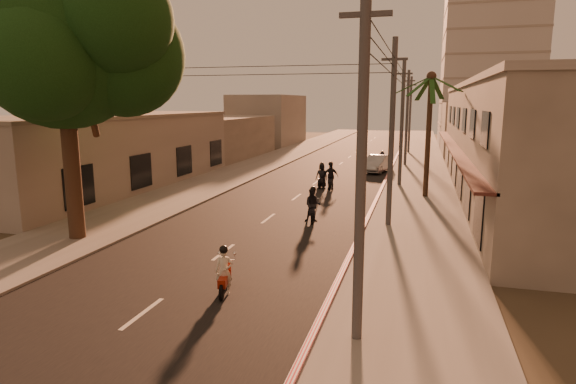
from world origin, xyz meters
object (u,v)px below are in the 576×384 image
(palm_tree, at_px, (431,84))
(scooter_mid_a, at_px, (313,206))
(scooter_red, at_px, (224,272))
(broadleaf_tree, at_px, (72,43))
(scooter_far_a, at_px, (322,176))
(parked_car, at_px, (377,164))
(scooter_far_b, at_px, (382,160))
(scooter_mid_b, at_px, (331,177))

(palm_tree, distance_m, scooter_mid_a, 11.59)
(scooter_mid_a, bearing_deg, scooter_red, -102.32)
(broadleaf_tree, height_order, scooter_mid_a, broadleaf_tree)
(broadleaf_tree, distance_m, scooter_red, 12.11)
(palm_tree, distance_m, scooter_red, 20.10)
(broadleaf_tree, xyz_separation_m, scooter_far_a, (7.46, 15.81, -7.66))
(broadleaf_tree, bearing_deg, parked_car, 66.77)
(parked_car, bearing_deg, broadleaf_tree, -101.82)
(scooter_far_b, bearing_deg, broadleaf_tree, -125.08)
(scooter_mid_a, bearing_deg, parked_car, 76.58)
(broadleaf_tree, distance_m, palm_tree, 20.18)
(scooter_red, height_order, scooter_mid_a, scooter_mid_a)
(broadleaf_tree, bearing_deg, scooter_mid_b, 62.09)
(scooter_red, relative_size, scooter_mid_a, 0.88)
(scooter_red, bearing_deg, scooter_mid_b, 78.23)
(palm_tree, xyz_separation_m, scooter_far_a, (-7.15, 1.96, -6.33))
(palm_tree, relative_size, scooter_mid_a, 4.41)
(scooter_red, relative_size, scooter_mid_b, 0.83)
(palm_tree, distance_m, parked_car, 13.22)
(scooter_red, distance_m, scooter_mid_a, 10.07)
(scooter_far_a, bearing_deg, scooter_mid_a, -78.58)
(broadleaf_tree, distance_m, scooter_mid_b, 19.04)
(palm_tree, bearing_deg, broadleaf_tree, -136.52)
(scooter_mid_a, relative_size, scooter_mid_b, 0.94)
(scooter_red, height_order, scooter_far_b, scooter_red)
(scooter_mid_b, bearing_deg, broadleaf_tree, -124.95)
(scooter_mid_a, bearing_deg, scooter_far_a, 90.29)
(scooter_mid_a, height_order, scooter_mid_b, scooter_mid_b)
(palm_tree, distance_m, scooter_mid_b, 9.13)
(scooter_mid_a, xyz_separation_m, scooter_far_b, (1.81, 21.47, -0.10))
(palm_tree, height_order, scooter_mid_b, palm_tree)
(scooter_mid_a, height_order, scooter_far_b, scooter_mid_a)
(palm_tree, relative_size, scooter_far_b, 5.13)
(palm_tree, xyz_separation_m, scooter_red, (-6.28, -17.98, -6.43))
(palm_tree, relative_size, scooter_red, 5.02)
(scooter_mid_b, bearing_deg, palm_tree, -20.72)
(broadleaf_tree, bearing_deg, scooter_mid_a, 33.36)
(broadleaf_tree, height_order, scooter_mid_b, broadleaf_tree)
(palm_tree, height_order, parked_car, palm_tree)
(scooter_mid_a, relative_size, scooter_far_b, 1.16)
(scooter_far_a, bearing_deg, parked_car, 73.15)
(scooter_red, relative_size, parked_car, 0.35)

